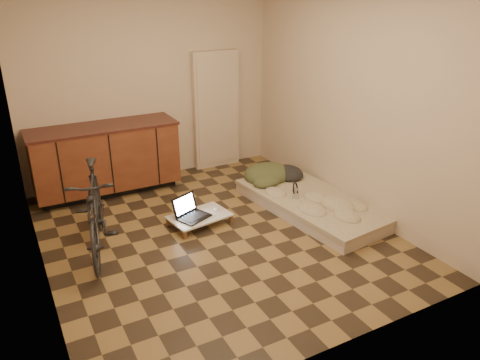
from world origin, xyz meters
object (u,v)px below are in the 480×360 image
lap_desk (199,216)px  laptop (191,213)px  bicycle (95,206)px  futon (312,203)px

lap_desk → laptop: size_ratio=1.69×
bicycle → laptop: 1.10m
futon → lap_desk: bearing=160.8°
laptop → lap_desk: bearing=-32.3°
bicycle → futon: bearing=7.9°
futon → laptop: bearing=161.0°
futon → lap_desk: size_ratio=2.80×
bicycle → lap_desk: (1.14, 0.04, -0.41)m
lap_desk → laptop: (-0.10, 0.02, 0.06)m
bicycle → futon: 2.55m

